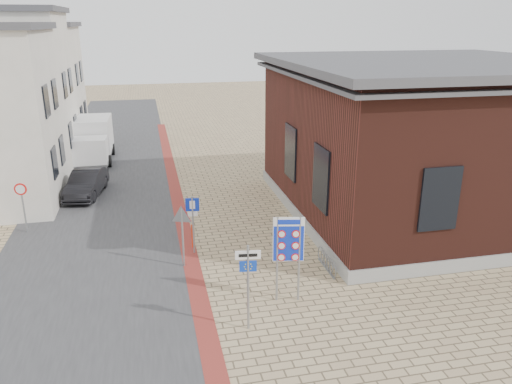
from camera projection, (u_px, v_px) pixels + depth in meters
name	position (u px, v px, depth m)	size (l,w,h in m)	color
ground	(269.00, 311.00, 15.14)	(120.00, 120.00, 0.00)	tan
road_strip	(109.00, 178.00, 27.85)	(7.00, 60.00, 0.02)	#38383A
curb_strip	(178.00, 204.00, 23.95)	(0.60, 40.00, 0.02)	maroon
brick_building	(427.00, 135.00, 22.32)	(13.00, 13.00, 6.80)	gray
townhouse_mid	(3.00, 92.00, 28.01)	(7.40, 6.40, 9.10)	beige
townhouse_far	(26.00, 86.00, 33.67)	(7.40, 6.40, 8.30)	beige
bike_rack	(327.00, 262.00, 17.63)	(0.08, 1.80, 0.60)	slate
sedan	(86.00, 183.00, 24.98)	(1.36, 3.90, 1.29)	black
box_truck	(94.00, 140.00, 30.98)	(2.24, 5.05, 2.62)	slate
border_sign	(289.00, 241.00, 15.10)	(0.95, 0.23, 2.81)	gray
essen_sign	(248.00, 274.00, 13.72)	(0.70, 0.13, 2.61)	gray
parking_sign	(193.00, 215.00, 18.43)	(0.50, 0.10, 2.28)	gray
yield_sign	(182.00, 222.00, 17.34)	(0.78, 0.34, 2.28)	gray
speed_sign	(22.00, 200.00, 20.33)	(0.51, 0.10, 2.15)	gray
bollard	(193.00, 236.00, 19.23)	(0.09, 0.09, 0.95)	red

